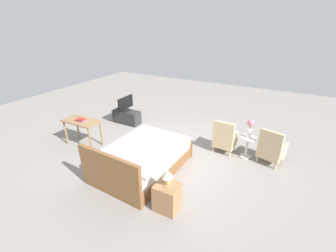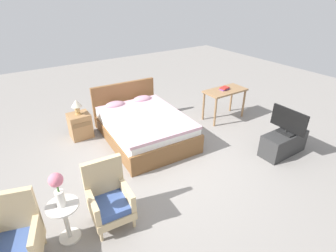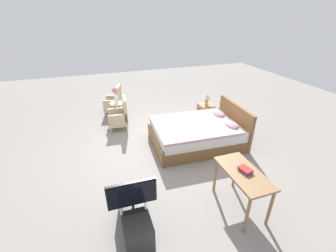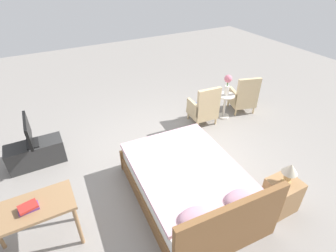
# 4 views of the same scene
# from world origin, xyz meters

# --- Properties ---
(ground_plane) EXTENTS (16.00, 16.00, 0.00)m
(ground_plane) POSITION_xyz_m (0.00, 0.00, 0.00)
(ground_plane) COLOR gray
(bed) EXTENTS (1.65, 2.26, 0.96)m
(bed) POSITION_xyz_m (0.14, 0.96, 0.30)
(bed) COLOR brown
(bed) RESTS_ON ground_plane
(armchair_by_window_left) EXTENTS (0.67, 0.67, 0.92)m
(armchair_by_window_left) POSITION_xyz_m (-2.48, -0.80, 0.37)
(armchair_by_window_left) COLOR #CCB284
(armchair_by_window_left) RESTS_ON ground_plane
(armchair_by_window_right) EXTENTS (0.58, 0.58, 0.92)m
(armchair_by_window_right) POSITION_xyz_m (-1.33, -0.80, 0.37)
(armchair_by_window_right) COLOR #CCB284
(armchair_by_window_right) RESTS_ON ground_plane
(side_table) EXTENTS (0.40, 0.40, 0.57)m
(side_table) POSITION_xyz_m (-1.92, -0.79, 0.36)
(side_table) COLOR beige
(side_table) RESTS_ON ground_plane
(flower_vase) EXTENTS (0.17, 0.17, 0.48)m
(flower_vase) POSITION_xyz_m (-1.92, -0.79, 0.87)
(flower_vase) COLOR silver
(flower_vase) RESTS_ON side_table
(nightstand) EXTENTS (0.44, 0.41, 0.54)m
(nightstand) POSITION_xyz_m (-0.98, 1.75, 0.27)
(nightstand) COLOR #997047
(nightstand) RESTS_ON ground_plane
(table_lamp) EXTENTS (0.22, 0.22, 0.33)m
(table_lamp) POSITION_xyz_m (-0.98, 1.75, 0.76)
(table_lamp) COLOR tan
(table_lamp) RESTS_ON nightstand
(tv_stand) EXTENTS (0.96, 0.40, 0.45)m
(tv_stand) POSITION_xyz_m (2.15, -1.07, 0.22)
(tv_stand) COLOR #2D2D2D
(tv_stand) RESTS_ON ground_plane
(tv_flatscreen) EXTENTS (0.21, 0.72, 0.50)m
(tv_flatscreen) POSITION_xyz_m (2.15, -1.07, 0.70)
(tv_flatscreen) COLOR black
(tv_flatscreen) RESTS_ON tv_stand
(vanity_desk) EXTENTS (1.04, 0.52, 0.75)m
(vanity_desk) POSITION_xyz_m (2.27, 0.72, 0.64)
(vanity_desk) COLOR #8E6B47
(vanity_desk) RESTS_ON ground_plane
(book_stack) EXTENTS (0.23, 0.19, 0.06)m
(book_stack) POSITION_xyz_m (2.26, 0.75, 0.78)
(book_stack) COLOR #66387A
(book_stack) RESTS_ON vanity_desk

